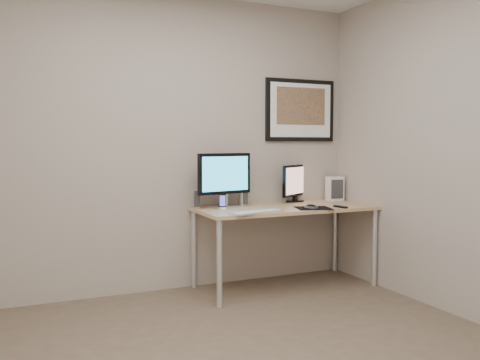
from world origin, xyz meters
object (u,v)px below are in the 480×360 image
(framed_art, at_px, (300,110))
(monitor_large, at_px, (225,178))
(keyboard, at_px, (257,212))
(fan_unit, at_px, (335,189))
(desk, at_px, (285,214))
(monitor_tv, at_px, (295,182))
(phone_dock, at_px, (223,202))
(speaker_left, at_px, (197,199))
(speaker_right, at_px, (243,196))

(framed_art, distance_m, monitor_large, 1.09)
(keyboard, xyz_separation_m, fan_unit, (1.11, 0.51, 0.11))
(desk, relative_size, fan_unit, 6.70)
(monitor_tv, bearing_deg, phone_dock, 161.75)
(monitor_large, bearing_deg, phone_dock, -134.09)
(fan_unit, bearing_deg, phone_dock, -162.37)
(speaker_left, relative_size, keyboard, 0.36)
(phone_dock, bearing_deg, monitor_large, 75.24)
(fan_unit, bearing_deg, speaker_right, -169.25)
(monitor_large, bearing_deg, speaker_left, 151.85)
(framed_art, height_order, keyboard, framed_art)
(framed_art, relative_size, phone_dock, 5.75)
(speaker_right, distance_m, phone_dock, 0.31)
(speaker_right, xyz_separation_m, keyboard, (-0.10, -0.50, -0.08))
(fan_unit, bearing_deg, desk, -151.00)
(phone_dock, height_order, keyboard, phone_dock)
(desk, xyz_separation_m, keyboard, (-0.41, -0.28, 0.07))
(monitor_tv, height_order, speaker_right, monitor_tv)
(desk, relative_size, framed_art, 2.13)
(keyboard, bearing_deg, speaker_right, 65.61)
(monitor_large, bearing_deg, keyboard, -85.72)
(speaker_left, height_order, fan_unit, fan_unit)
(monitor_tv, distance_m, fan_unit, 0.43)
(desk, height_order, keyboard, keyboard)
(speaker_left, bearing_deg, desk, 3.87)
(monitor_large, bearing_deg, monitor_tv, -0.75)
(framed_art, xyz_separation_m, phone_dock, (-0.93, -0.26, -0.83))
(speaker_left, relative_size, fan_unit, 0.71)
(desk, relative_size, phone_dock, 12.26)
(desk, height_order, monitor_large, monitor_large)
(desk, bearing_deg, speaker_right, 144.11)
(monitor_tv, bearing_deg, speaker_right, 153.27)
(framed_art, height_order, speaker_right, framed_art)
(phone_dock, bearing_deg, keyboard, -46.06)
(monitor_tv, height_order, phone_dock, monitor_tv)
(monitor_large, distance_m, speaker_left, 0.30)
(speaker_left, xyz_separation_m, keyboard, (0.34, -0.50, -0.08))
(monitor_tv, distance_m, speaker_right, 0.60)
(desk, relative_size, monitor_tv, 3.97)
(speaker_left, distance_m, speaker_right, 0.44)
(framed_art, xyz_separation_m, keyboard, (-0.76, -0.61, -0.88))
(desk, bearing_deg, speaker_left, 163.55)
(monitor_tv, xyz_separation_m, phone_dock, (-0.85, -0.21, -0.13))
(monitor_tv, height_order, fan_unit, monitor_tv)
(monitor_tv, relative_size, phone_dock, 3.09)
(speaker_right, relative_size, phone_dock, 1.42)
(phone_dock, xyz_separation_m, keyboard, (0.16, -0.35, -0.06))
(speaker_left, xyz_separation_m, fan_unit, (1.45, 0.01, 0.03))
(speaker_right, bearing_deg, monitor_large, -174.29)
(monitor_tv, xyz_separation_m, speaker_right, (-0.59, -0.06, -0.10))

